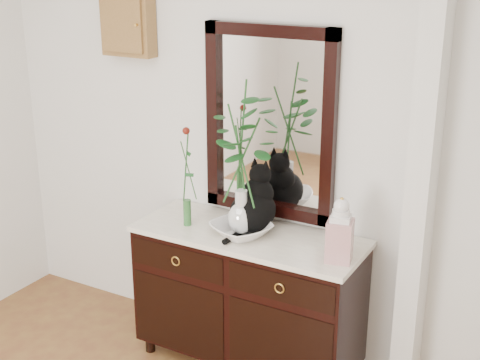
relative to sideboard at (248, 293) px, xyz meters
The scene contains 10 objects.
wall_back 0.92m from the sideboard, 111.80° to the left, with size 3.60×0.04×2.70m, color silver.
pilaster 1.27m from the sideboard, 10.70° to the left, with size 0.12×0.20×2.70m, color silver.
sideboard is the anchor object (origin of this frame).
wall_mirror 0.99m from the sideboard, 90.00° to the left, with size 0.80×0.06×1.10m.
key_cabinet 1.77m from the sideboard, 167.54° to the left, with size 0.35×0.10×0.40m, color brown.
cat 0.57m from the sideboard, 90.24° to the left, with size 0.27×0.34×0.39m, color black, non-canonical shape.
lotus_bowl 0.42m from the sideboard, 108.94° to the right, with size 0.32×0.32×0.08m, color white.
vase_branches 0.84m from the sideboard, 108.94° to the right, with size 0.42×0.42×0.88m, color silver, non-canonical shape.
bud_vase_rose 0.77m from the sideboard, 169.72° to the right, with size 0.07×0.07×0.60m, color #316A32, non-canonical shape.
ginger_jar 0.80m from the sideboard, ahead, with size 0.13×0.13×0.35m, color silver, non-canonical shape.
Camera 1 is at (1.76, -1.32, 2.37)m, focal length 50.00 mm.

